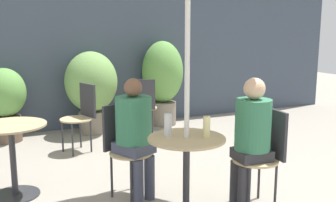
{
  "coord_description": "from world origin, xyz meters",
  "views": [
    {
      "loc": [
        -1.46,
        -2.8,
        1.66
      ],
      "look_at": [
        0.0,
        0.51,
        0.99
      ],
      "focal_mm": 42.0,
      "sensor_mm": 36.0,
      "label": 1
    }
  ],
  "objects_px": {
    "seated_person_0": "(251,132)",
    "potted_plant_2": "(163,78)",
    "beer_glass_0": "(168,125)",
    "potted_plant_1": "(91,85)",
    "cafe_table_far": "(12,147)",
    "bistro_chair_3": "(143,103)",
    "bistro_chair_1": "(124,141)",
    "potted_plant_0": "(5,100)",
    "bistro_chair_0": "(265,149)",
    "beer_glass_1": "(207,127)",
    "seated_person_1": "(135,128)",
    "cafe_table_near": "(187,164)",
    "bistro_chair_2": "(82,111)"
  },
  "relations": [
    {
      "from": "seated_person_0",
      "to": "potted_plant_2",
      "type": "height_order",
      "value": "potted_plant_2"
    },
    {
      "from": "beer_glass_0",
      "to": "potted_plant_1",
      "type": "distance_m",
      "value": 3.12
    },
    {
      "from": "cafe_table_far",
      "to": "bistro_chair_3",
      "type": "height_order",
      "value": "bistro_chair_3"
    },
    {
      "from": "bistro_chair_1",
      "to": "potted_plant_0",
      "type": "bearing_deg",
      "value": 86.35
    },
    {
      "from": "bistro_chair_1",
      "to": "potted_plant_1",
      "type": "distance_m",
      "value": 2.54
    },
    {
      "from": "bistro_chair_0",
      "to": "potted_plant_0",
      "type": "relative_size",
      "value": 0.84
    },
    {
      "from": "beer_glass_0",
      "to": "beer_glass_1",
      "type": "bearing_deg",
      "value": -30.78
    },
    {
      "from": "bistro_chair_0",
      "to": "seated_person_0",
      "type": "relative_size",
      "value": 0.75
    },
    {
      "from": "bistro_chair_1",
      "to": "beer_glass_0",
      "type": "height_order",
      "value": "beer_glass_0"
    },
    {
      "from": "seated_person_1",
      "to": "beer_glass_0",
      "type": "relative_size",
      "value": 5.99
    },
    {
      "from": "beer_glass_0",
      "to": "beer_glass_1",
      "type": "relative_size",
      "value": 1.09
    },
    {
      "from": "cafe_table_near",
      "to": "cafe_table_far",
      "type": "relative_size",
      "value": 1.0
    },
    {
      "from": "cafe_table_far",
      "to": "seated_person_1",
      "type": "relative_size",
      "value": 0.62
    },
    {
      "from": "bistro_chair_3",
      "to": "seated_person_1",
      "type": "height_order",
      "value": "seated_person_1"
    },
    {
      "from": "seated_person_0",
      "to": "seated_person_1",
      "type": "relative_size",
      "value": 1.03
    },
    {
      "from": "bistro_chair_0",
      "to": "potted_plant_1",
      "type": "bearing_deg",
      "value": -160.86
    },
    {
      "from": "bistro_chair_3",
      "to": "seated_person_0",
      "type": "bearing_deg",
      "value": 111.86
    },
    {
      "from": "cafe_table_far",
      "to": "beer_glass_0",
      "type": "height_order",
      "value": "beer_glass_0"
    },
    {
      "from": "seated_person_1",
      "to": "beer_glass_0",
      "type": "bearing_deg",
      "value": -98.8
    },
    {
      "from": "cafe_table_far",
      "to": "bistro_chair_3",
      "type": "distance_m",
      "value": 2.41
    },
    {
      "from": "bistro_chair_2",
      "to": "potted_plant_2",
      "type": "height_order",
      "value": "potted_plant_2"
    },
    {
      "from": "cafe_table_near",
      "to": "potted_plant_1",
      "type": "height_order",
      "value": "potted_plant_1"
    },
    {
      "from": "bistro_chair_0",
      "to": "seated_person_0",
      "type": "bearing_deg",
      "value": -90.0
    },
    {
      "from": "seated_person_1",
      "to": "potted_plant_2",
      "type": "relative_size",
      "value": 0.82
    },
    {
      "from": "bistro_chair_0",
      "to": "potted_plant_2",
      "type": "relative_size",
      "value": 0.63
    },
    {
      "from": "bistro_chair_1",
      "to": "bistro_chair_2",
      "type": "relative_size",
      "value": 1.0
    },
    {
      "from": "seated_person_0",
      "to": "potted_plant_2",
      "type": "distance_m",
      "value": 3.38
    },
    {
      "from": "bistro_chair_3",
      "to": "potted_plant_2",
      "type": "bearing_deg",
      "value": -111.28
    },
    {
      "from": "cafe_table_near",
      "to": "cafe_table_far",
      "type": "height_order",
      "value": "same"
    },
    {
      "from": "cafe_table_near",
      "to": "potted_plant_2",
      "type": "relative_size",
      "value": 0.51
    },
    {
      "from": "seated_person_1",
      "to": "potted_plant_0",
      "type": "distance_m",
      "value": 2.88
    },
    {
      "from": "seated_person_0",
      "to": "potted_plant_0",
      "type": "height_order",
      "value": "seated_person_0"
    },
    {
      "from": "bistro_chair_1",
      "to": "seated_person_1",
      "type": "bearing_deg",
      "value": -90.0
    },
    {
      "from": "cafe_table_far",
      "to": "seated_person_0",
      "type": "height_order",
      "value": "seated_person_0"
    },
    {
      "from": "bistro_chair_3",
      "to": "seated_person_1",
      "type": "xyz_separation_m",
      "value": [
        -0.82,
        -2.01,
        0.16
      ]
    },
    {
      "from": "cafe_table_far",
      "to": "beer_glass_0",
      "type": "bearing_deg",
      "value": -39.33
    },
    {
      "from": "potted_plant_0",
      "to": "potted_plant_1",
      "type": "distance_m",
      "value": 1.29
    },
    {
      "from": "bistro_chair_3",
      "to": "potted_plant_2",
      "type": "distance_m",
      "value": 0.98
    },
    {
      "from": "potted_plant_1",
      "to": "potted_plant_2",
      "type": "bearing_deg",
      "value": 2.86
    },
    {
      "from": "beer_glass_0",
      "to": "beer_glass_1",
      "type": "xyz_separation_m",
      "value": [
        0.29,
        -0.17,
        -0.01
      ]
    },
    {
      "from": "beer_glass_0",
      "to": "potted_plant_0",
      "type": "distance_m",
      "value": 3.38
    },
    {
      "from": "bistro_chair_2",
      "to": "beer_glass_1",
      "type": "height_order",
      "value": "beer_glass_1"
    },
    {
      "from": "seated_person_0",
      "to": "beer_glass_1",
      "type": "bearing_deg",
      "value": -83.34
    },
    {
      "from": "bistro_chair_1",
      "to": "beer_glass_1",
      "type": "height_order",
      "value": "beer_glass_1"
    },
    {
      "from": "cafe_table_far",
      "to": "seated_person_0",
      "type": "distance_m",
      "value": 2.32
    },
    {
      "from": "bistro_chair_0",
      "to": "seated_person_1",
      "type": "xyz_separation_m",
      "value": [
        -1.06,
        0.63,
        0.16
      ]
    },
    {
      "from": "bistro_chair_1",
      "to": "bistro_chair_3",
      "type": "height_order",
      "value": "same"
    },
    {
      "from": "bistro_chair_1",
      "to": "bistro_chair_2",
      "type": "distance_m",
      "value": 1.63
    },
    {
      "from": "seated_person_1",
      "to": "potted_plant_1",
      "type": "relative_size",
      "value": 0.91
    },
    {
      "from": "bistro_chair_2",
      "to": "beer_glass_0",
      "type": "height_order",
      "value": "beer_glass_0"
    }
  ]
}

